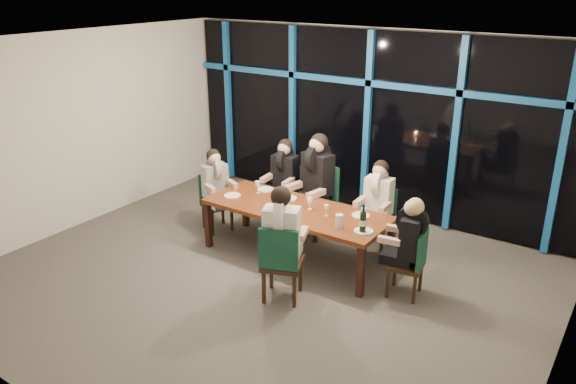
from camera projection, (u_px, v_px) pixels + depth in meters
The scene contains 29 objects.
room at pixel (260, 130), 6.63m from camera, with size 7.04×7.00×3.02m.
window_wall at pixel (369, 120), 9.07m from camera, with size 6.86×0.43×2.94m.
dining_table at pixel (296, 213), 7.74m from camera, with size 2.60×1.00×0.75m.
chair_far_left at pixel (286, 190), 8.97m from camera, with size 0.47×0.47×0.94m.
chair_far_mid at pixel (320, 196), 8.52m from camera, with size 0.60×0.60×1.09m.
chair_far_right at pixel (379, 216), 8.05m from camera, with size 0.45×0.45×0.92m.
chair_end_left at pixel (215, 198), 8.73m from camera, with size 0.54×0.54×0.89m.
chair_end_right at pixel (413, 260), 6.83m from camera, with size 0.47×0.47×0.89m.
chair_near_mid at pixel (281, 260), 6.70m from camera, with size 0.61×0.61×1.01m.
diner_far_left at pixel (284, 170), 8.77m from camera, with size 0.49×0.60×0.92m.
diner_far_mid at pixel (316, 171), 8.30m from camera, with size 0.60×0.72×1.06m.
diner_far_right at pixel (378, 193), 7.86m from camera, with size 0.47×0.58×0.90m.
diner_end_left at pixel (216, 178), 8.54m from camera, with size 0.61×0.56×0.86m.
diner_end_right at pixel (409, 233), 6.74m from camera, with size 0.58×0.48×0.87m.
diner_near_mid at pixel (282, 226), 6.63m from camera, with size 0.62×0.69×0.99m.
plate_far_left at pixel (265, 189), 8.36m from camera, with size 0.24×0.24×0.01m, color white.
plate_far_mid at pixel (289, 198), 8.04m from camera, with size 0.24×0.24×0.01m, color white.
plate_far_right at pixel (361, 215), 7.46m from camera, with size 0.24×0.24×0.01m, color white.
plate_end_left at pixel (232, 195), 8.13m from camera, with size 0.24×0.24×0.01m, color white.
plate_end_right at pixel (364, 231), 7.00m from camera, with size 0.24×0.24×0.01m, color white.
plate_near_mid at pixel (292, 223), 7.22m from camera, with size 0.24×0.24×0.01m, color white.
wine_bottle at pixel (363, 222), 6.93m from camera, with size 0.08×0.08×0.37m.
water_pitcher at pixel (339, 221), 7.08m from camera, with size 0.11×0.10×0.18m.
tea_light at pixel (282, 211), 7.57m from camera, with size 0.06×0.06×0.03m, color #EFA447.
wine_glass_a at pixel (273, 197), 7.79m from camera, with size 0.06×0.06×0.16m.
wine_glass_b at pixel (310, 201), 7.63m from camera, with size 0.07×0.07×0.17m.
wine_glass_c at pixel (326, 208), 7.43m from camera, with size 0.06×0.06×0.16m.
wine_glass_d at pixel (258, 184), 8.19m from camera, with size 0.07×0.07×0.19m.
wine_glass_e at pixel (364, 211), 7.25m from camera, with size 0.07×0.07×0.19m.
Camera 1 is at (3.89, -5.16, 3.74)m, focal length 35.00 mm.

